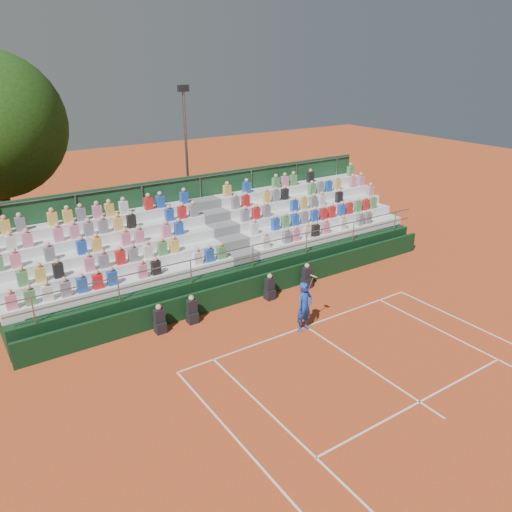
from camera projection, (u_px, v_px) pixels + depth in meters
ground at (306, 327)px, 19.42m from camera, size 90.00×90.00×0.00m
courtside_wall at (260, 286)px, 21.71m from camera, size 20.00×0.15×1.00m
line_officials at (236, 299)px, 20.60m from camera, size 7.54×0.40×1.19m
grandstand at (222, 251)px, 23.98m from camera, size 20.00×5.20×4.40m
tennis_player at (304, 307)px, 18.86m from camera, size 0.92×0.58×2.22m
floodlight_mast at (186, 151)px, 27.96m from camera, size 0.60×0.25×8.38m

